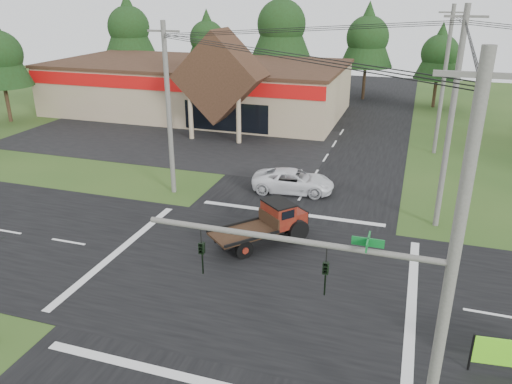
% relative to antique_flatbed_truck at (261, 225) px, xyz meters
% --- Properties ---
extents(ground, '(120.00, 120.00, 0.00)m').
position_rel_antique_flatbed_truck_xyz_m(ground, '(0.50, -2.89, -1.07)').
color(ground, '#274719').
rests_on(ground, ground).
extents(road_ns, '(12.00, 120.00, 0.02)m').
position_rel_antique_flatbed_truck_xyz_m(road_ns, '(0.50, -2.89, -1.06)').
color(road_ns, black).
rests_on(road_ns, ground).
extents(road_ew, '(120.00, 12.00, 0.02)m').
position_rel_antique_flatbed_truck_xyz_m(road_ew, '(0.50, -2.89, -1.06)').
color(road_ew, black).
rests_on(road_ew, ground).
extents(parking_apron, '(28.00, 14.00, 0.02)m').
position_rel_antique_flatbed_truck_xyz_m(parking_apron, '(-13.50, 16.11, -1.06)').
color(parking_apron, black).
rests_on(parking_apron, ground).
extents(cvs_building, '(30.40, 18.20, 9.19)m').
position_rel_antique_flatbed_truck_xyz_m(cvs_building, '(-15.21, 26.68, 1.71)').
color(cvs_building, tan).
rests_on(cvs_building, ground).
extents(traffic_signal_mast, '(8.12, 0.24, 7.00)m').
position_rel_antique_flatbed_truck_xyz_m(traffic_signal_mast, '(6.31, -10.39, 3.35)').
color(traffic_signal_mast, '#595651').
rests_on(traffic_signal_mast, ground).
extents(utility_pole_nr, '(2.00, 0.30, 11.00)m').
position_rel_antique_flatbed_truck_xyz_m(utility_pole_nr, '(8.00, -10.39, 4.57)').
color(utility_pole_nr, '#595651').
rests_on(utility_pole_nr, ground).
extents(utility_pole_nw, '(2.00, 0.30, 10.50)m').
position_rel_antique_flatbed_truck_xyz_m(utility_pole_nw, '(-7.50, 5.11, 4.32)').
color(utility_pole_nw, '#595651').
rests_on(utility_pole_nw, ground).
extents(utility_pole_ne, '(2.00, 0.30, 11.50)m').
position_rel_antique_flatbed_truck_xyz_m(utility_pole_ne, '(8.50, 5.11, 4.82)').
color(utility_pole_ne, '#595651').
rests_on(utility_pole_ne, ground).
extents(utility_pole_n, '(2.00, 0.30, 11.20)m').
position_rel_antique_flatbed_truck_xyz_m(utility_pole_n, '(8.50, 19.11, 4.67)').
color(utility_pole_n, '#595651').
rests_on(utility_pole_n, ground).
extents(tree_row_a, '(6.72, 6.72, 12.12)m').
position_rel_antique_flatbed_truck_xyz_m(tree_row_a, '(-29.50, 37.11, 6.98)').
color(tree_row_a, '#332316').
rests_on(tree_row_a, ground).
extents(tree_row_b, '(5.60, 5.60, 10.10)m').
position_rel_antique_flatbed_truck_xyz_m(tree_row_b, '(-19.50, 39.11, 5.63)').
color(tree_row_b, '#332316').
rests_on(tree_row_b, ground).
extents(tree_row_c, '(7.28, 7.28, 13.13)m').
position_rel_antique_flatbed_truck_xyz_m(tree_row_c, '(-9.50, 38.11, 7.65)').
color(tree_row_c, '#332316').
rests_on(tree_row_c, ground).
extents(tree_row_d, '(6.16, 6.16, 11.11)m').
position_rel_antique_flatbed_truck_xyz_m(tree_row_d, '(0.50, 39.11, 6.31)').
color(tree_row_d, '#332316').
rests_on(tree_row_d, ground).
extents(tree_row_e, '(5.04, 5.04, 9.09)m').
position_rel_antique_flatbed_truck_xyz_m(tree_row_e, '(8.50, 37.11, 4.96)').
color(tree_row_e, '#332316').
rests_on(tree_row_e, ground).
extents(antique_flatbed_truck, '(4.82, 5.16, 2.14)m').
position_rel_antique_flatbed_truck_xyz_m(antique_flatbed_truck, '(0.00, 0.00, 0.00)').
color(antique_flatbed_truck, '#590E0C').
rests_on(antique_flatbed_truck, ground).
extents(white_pickup, '(5.43, 2.97, 1.44)m').
position_rel_antique_flatbed_truck_xyz_m(white_pickup, '(-0.22, 7.53, -0.35)').
color(white_pickup, white).
rests_on(white_pickup, ground).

